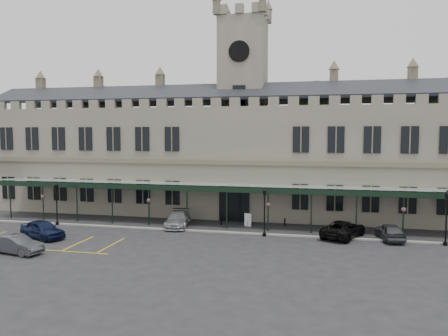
% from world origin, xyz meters
% --- Properties ---
extents(ground, '(140.00, 140.00, 0.00)m').
position_xyz_m(ground, '(0.00, 0.00, 0.00)').
color(ground, black).
extents(station_building, '(60.00, 10.36, 17.30)m').
position_xyz_m(station_building, '(0.00, 15.91, 6.47)').
color(station_building, '#6E685C').
rests_on(station_building, ground).
extents(clock_tower, '(5.60, 5.60, 24.80)m').
position_xyz_m(clock_tower, '(0.00, 16.00, 13.11)').
color(clock_tower, '#6E685C').
rests_on(clock_tower, ground).
extents(canopy, '(50.00, 4.10, 4.30)m').
position_xyz_m(canopy, '(0.00, 7.46, 2.40)').
color(canopy, '#8C9E93').
rests_on(canopy, ground).
extents(kerb, '(60.00, 0.40, 0.12)m').
position_xyz_m(kerb, '(0.00, 5.50, 0.06)').
color(kerb, gray).
rests_on(kerb, ground).
extents(parking_markings, '(16.00, 6.00, 0.01)m').
position_xyz_m(parking_markings, '(-14.00, -1.50, 0.00)').
color(parking_markings, gold).
rests_on(parking_markings, ground).
extents(tree_behind_left, '(6.00, 6.00, 16.00)m').
position_xyz_m(tree_behind_left, '(-22.00, 25.00, 12.81)').
color(tree_behind_left, '#332314').
rests_on(tree_behind_left, ground).
extents(tree_behind_mid, '(6.00, 6.00, 16.00)m').
position_xyz_m(tree_behind_mid, '(8.00, 25.00, 12.81)').
color(tree_behind_mid, '#332314').
rests_on(tree_behind_mid, ground).
extents(lamp_post_left, '(0.41, 0.41, 4.35)m').
position_xyz_m(lamp_post_left, '(-17.12, 5.31, 2.58)').
color(lamp_post_left, black).
rests_on(lamp_post_left, ground).
extents(lamp_post_mid, '(0.42, 0.42, 4.42)m').
position_xyz_m(lamp_post_mid, '(3.94, 4.96, 2.62)').
color(lamp_post_mid, black).
rests_on(lamp_post_mid, ground).
extents(lamp_post_right, '(0.44, 0.44, 4.64)m').
position_xyz_m(lamp_post_right, '(18.91, 4.98, 2.75)').
color(lamp_post_right, black).
rests_on(lamp_post_right, ground).
extents(sign_board, '(0.73, 0.29, 1.29)m').
position_xyz_m(sign_board, '(1.81, 8.77, 0.63)').
color(sign_board, black).
rests_on(sign_board, ground).
extents(bollard_left, '(0.15, 0.15, 0.86)m').
position_xyz_m(bollard_left, '(-0.95, 8.93, 0.43)').
color(bollard_left, black).
rests_on(bollard_left, ground).
extents(bollard_right, '(0.15, 0.15, 0.82)m').
position_xyz_m(bollard_right, '(5.39, 9.58, 0.41)').
color(bollard_right, black).
rests_on(bollard_right, ground).
extents(car_left_a, '(5.05, 3.52, 1.60)m').
position_xyz_m(car_left_a, '(-15.00, -0.05, 0.80)').
color(car_left_a, '#0B1433').
rests_on(car_left_a, ground).
extents(car_left_b, '(4.45, 2.20, 1.40)m').
position_xyz_m(car_left_b, '(-13.91, -4.79, 0.70)').
color(car_left_b, '#33353A').
rests_on(car_left_b, ground).
extents(car_taxi, '(2.95, 5.41, 1.49)m').
position_xyz_m(car_taxi, '(-4.91, 7.07, 0.74)').
color(car_taxi, '#93959A').
rests_on(car_taxi, ground).
extents(car_van, '(4.53, 5.96, 1.51)m').
position_xyz_m(car_van, '(10.84, 6.04, 0.75)').
color(car_van, black).
rests_on(car_van, ground).
extents(car_right_a, '(2.26, 4.52, 1.48)m').
position_xyz_m(car_right_a, '(14.74, 5.99, 0.74)').
color(car_right_a, '#33353A').
rests_on(car_right_a, ground).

